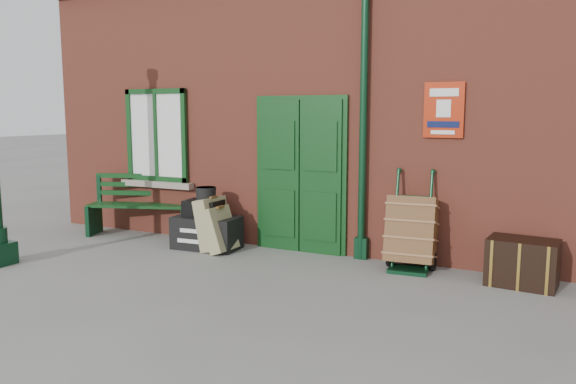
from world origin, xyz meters
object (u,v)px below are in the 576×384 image
Objects in this scene: houdini_trunk at (207,232)px; dark_trunk at (522,262)px; bench at (142,203)px; porter_trolley at (411,232)px.

dark_trunk reaches higher than houdini_trunk.
houdini_trunk is 1.26× the size of dark_trunk.
porter_trolley is at bearing -20.77° from bench.
bench is 1.59m from houdini_trunk.
dark_trunk is (5.89, -0.22, -0.25)m from bench.
bench is at bearing 173.79° from porter_trolley.
houdini_trunk is at bearing -32.08° from bench.
porter_trolley reaches higher than dark_trunk.
bench is at bearing 162.60° from houdini_trunk.
porter_trolley is 1.65× the size of dark_trunk.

